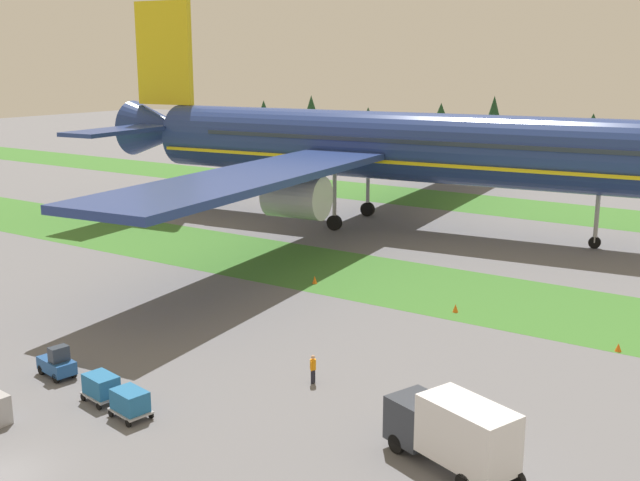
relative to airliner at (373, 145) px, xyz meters
The scene contains 12 objects.
ground_plane 59.58m from the airliner, 76.66° to the right, with size 400.00×400.00×0.00m, color slate.
grass_strip_near 25.28m from the airliner, 54.75° to the right, with size 320.00×13.42×0.01m, color #3D752D.
grass_strip_far 25.61m from the airliner, 55.34° to the left, with size 320.00×13.42×0.01m, color #3D752D.
airliner is the anchor object (origin of this frame).
baggage_tug 49.59m from the airliner, 82.66° to the right, with size 2.79×1.74×1.97m.
cargo_dolly_lead 51.30m from the airliner, 77.23° to the right, with size 2.43×1.87×1.55m.
cargo_dolly_second 52.49m from the airliner, 74.28° to the right, with size 2.43×1.87×1.55m.
catering_truck 55.06m from the airliner, 56.14° to the right, with size 7.32×4.54×3.58m.
ground_crew_marshaller 45.96m from the airliner, 64.37° to the right, with size 0.36×0.55×1.74m.
taxiway_marker_0 42.90m from the airliner, 37.48° to the right, with size 0.44×0.44×0.55m, color orange.
taxiway_marker_1 33.19m from the airliner, 48.60° to the right, with size 0.44×0.44×0.64m, color orange.
taxiway_marker_2 26.43m from the airliner, 71.20° to the right, with size 0.44×0.44×0.67m, color orange.
Camera 1 is at (29.71, -18.33, 18.49)m, focal length 43.18 mm.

